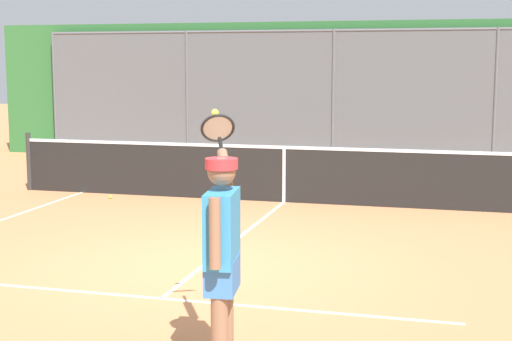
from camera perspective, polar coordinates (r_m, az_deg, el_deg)
ground_plane at (r=9.03m, az=-3.90°, el=-7.06°), size 60.00×60.00×0.00m
court_line_markings at (r=7.64m, az=-7.70°, el=-9.93°), size 7.61×10.08×0.01m
fence_backdrop at (r=18.35m, az=6.10°, el=5.79°), size 17.27×1.37×3.29m
tennis_net at (r=12.90m, az=2.12°, el=-0.21°), size 9.78×0.09×1.07m
tennis_player at (r=5.76m, az=-2.57°, el=-5.80°), size 0.60×1.35×1.96m
tennis_ball_by_sideline at (r=13.54m, az=-10.80°, el=-1.94°), size 0.07×0.07×0.07m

